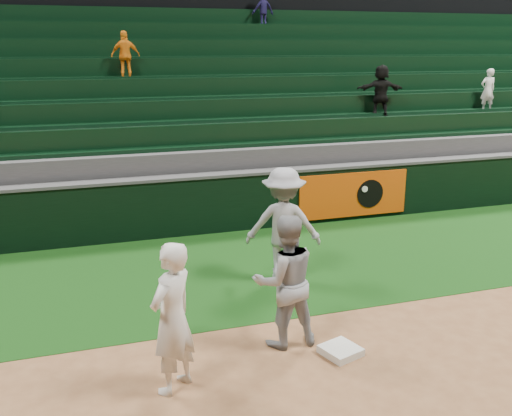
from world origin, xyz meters
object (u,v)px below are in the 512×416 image
Objects in this scene: first_base at (341,351)px; base_coach at (283,225)px; first_baseman at (172,318)px; baserunner at (285,281)px.

base_coach reaches higher than first_base.
first_baseman is 3.47m from base_coach.
base_coach is (0.13, 2.51, 0.92)m from first_base.
first_base is 0.23× the size of base_coach.
baserunner is at bearing 90.49° from base_coach.
base_coach is (0.72, 2.02, 0.08)m from baserunner.
first_base is 2.67m from base_coach.
baserunner is at bearing 159.07° from first_baseman.
baserunner is 0.93× the size of base_coach.
base_coach is at bearing -173.01° from first_baseman.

